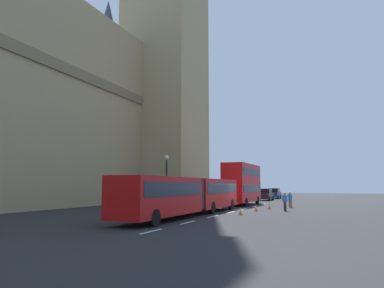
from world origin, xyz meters
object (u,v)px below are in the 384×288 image
sedan_trailing (274,193)px  pedestrian_by_kerb (290,199)px  sedan_lead (266,195)px  traffic_cone_east (269,206)px  street_lamp (166,178)px  double_decker_bus (242,182)px  traffic_cone_middle (256,208)px  articulated_bus (189,193)px  traffic_cone_west (241,211)px  pedestrian_near_cones (285,201)px

sedan_trailing → pedestrian_by_kerb: bearing=-166.4°
sedan_trailing → pedestrian_by_kerb: 25.12m
sedan_lead → traffic_cone_east: sedan_lead is taller
street_lamp → double_decker_bus: bearing=-21.8°
traffic_cone_east → traffic_cone_middle: bearing=169.0°
sedan_lead → traffic_cone_east: bearing=-167.8°
articulated_bus → double_decker_bus: bearing=0.0°
street_lamp → pedestrian_by_kerb: 13.64m
traffic_cone_west → traffic_cone_east: size_ratio=1.00×
articulated_bus → street_lamp: 6.67m
traffic_cone_east → sedan_trailing: bearing=8.9°
double_decker_bus → pedestrian_by_kerb: 6.84m
double_decker_bus → street_lamp: size_ratio=1.76×
articulated_bus → sedan_lead: size_ratio=4.15×
sedan_trailing → sedan_lead: bearing=-179.9°
traffic_cone_middle → pedestrian_by_kerb: 6.99m
traffic_cone_middle → street_lamp: (-1.86, 8.30, 2.77)m
double_decker_bus → sedan_trailing: 21.67m
double_decker_bus → traffic_cone_east: size_ratio=16.03×
double_decker_bus → pedestrian_by_kerb: (-2.81, -5.98, -1.80)m
double_decker_bus → street_lamp: street_lamp is taller
traffic_cone_west → traffic_cone_east: bearing=-6.3°
street_lamp → pedestrian_near_cones: street_lamp is taller
articulated_bus → traffic_cone_west: articulated_bus is taller
articulated_bus → traffic_cone_middle: size_ratio=31.51×
traffic_cone_middle → traffic_cone_east: size_ratio=1.00×
sedan_lead → sedan_trailing: same height
sedan_lead → sedan_trailing: size_ratio=1.00×
pedestrian_near_cones → sedan_trailing: bearing=11.7°
sedan_trailing → traffic_cone_east: 28.21m
sedan_lead → traffic_cone_middle: 23.44m
traffic_cone_middle → double_decker_bus: bearing=21.9°
traffic_cone_middle → traffic_cone_east: bearing=-11.0°
traffic_cone_west → pedestrian_near_cones: pedestrian_near_cones is taller
sedan_trailing → traffic_cone_middle: (-31.02, -3.73, -0.63)m
sedan_trailing → traffic_cone_middle: 31.25m
double_decker_bus → street_lamp: (-11.28, 4.50, 0.35)m
pedestrian_near_cones → articulated_bus: bearing=141.0°
street_lamp → pedestrian_by_kerb: size_ratio=3.12×
traffic_cone_east → pedestrian_near_cones: size_ratio=0.34×
pedestrian_by_kerb → traffic_cone_west: bearing=167.7°
traffic_cone_west → traffic_cone_middle: bearing=-2.9°
traffic_cone_middle → pedestrian_near_cones: size_ratio=0.34×
sedan_lead → street_lamp: size_ratio=0.83×
sedan_lead → traffic_cone_east: (-19.98, -4.34, -0.63)m
double_decker_bus → street_lamp: bearing=158.2°
double_decker_bus → pedestrian_near_cones: 10.55m
sedan_trailing → traffic_cone_middle: size_ratio=7.59×
sedan_trailing → traffic_cone_west: size_ratio=7.59×
sedan_lead → traffic_cone_west: size_ratio=7.59×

